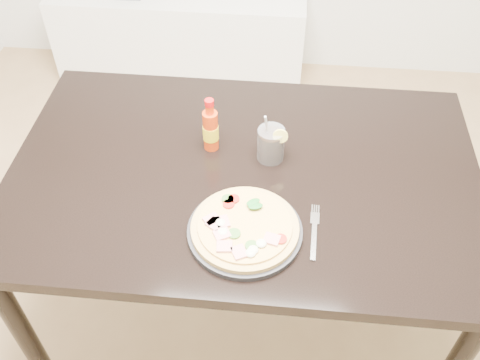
# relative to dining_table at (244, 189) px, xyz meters

# --- Properties ---
(dining_table) EXTENTS (1.40, 0.90, 0.75)m
(dining_table) POSITION_rel_dining_table_xyz_m (0.00, 0.00, 0.00)
(dining_table) COLOR black
(dining_table) RESTS_ON ground
(plate) EXTENTS (0.31, 0.31, 0.02)m
(plate) POSITION_rel_dining_table_xyz_m (0.02, -0.24, 0.09)
(plate) COLOR black
(plate) RESTS_ON dining_table
(pizza) EXTENTS (0.29, 0.29, 0.03)m
(pizza) POSITION_rel_dining_table_xyz_m (0.02, -0.24, 0.11)
(pizza) COLOR tan
(pizza) RESTS_ON plate
(hot_sauce_bottle) EXTENTS (0.06, 0.06, 0.18)m
(hot_sauce_bottle) POSITION_rel_dining_table_xyz_m (-0.11, 0.09, 0.16)
(hot_sauce_bottle) COLOR red
(hot_sauce_bottle) RESTS_ON dining_table
(cola_cup) EXTENTS (0.09, 0.08, 0.17)m
(cola_cup) POSITION_rel_dining_table_xyz_m (0.07, 0.06, 0.13)
(cola_cup) COLOR black
(cola_cup) RESTS_ON dining_table
(fork) EXTENTS (0.03, 0.19, 0.00)m
(fork) POSITION_rel_dining_table_xyz_m (0.21, -0.21, 0.09)
(fork) COLOR silver
(fork) RESTS_ON dining_table
(media_console) EXTENTS (1.40, 0.34, 0.50)m
(media_console) POSITION_rel_dining_table_xyz_m (-0.51, 1.54, -0.42)
(media_console) COLOR white
(media_console) RESTS_ON ground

